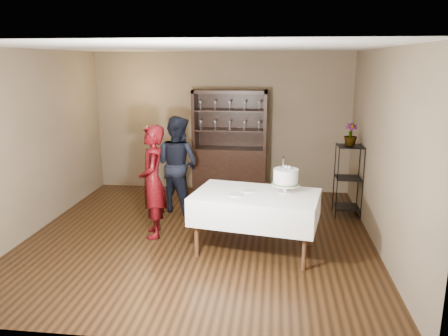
{
  "coord_description": "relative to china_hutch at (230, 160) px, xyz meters",
  "views": [
    {
      "loc": [
        1.08,
        -5.94,
        2.53
      ],
      "look_at": [
        0.35,
        0.1,
        1.03
      ],
      "focal_mm": 35.0,
      "sensor_mm": 36.0,
      "label": 1
    }
  ],
  "objects": [
    {
      "name": "floor",
      "position": [
        -0.2,
        -2.25,
        -0.66
      ],
      "size": [
        5.0,
        5.0,
        0.0
      ],
      "primitive_type": "plane",
      "color": "black",
      "rests_on": "ground"
    },
    {
      "name": "ceiling",
      "position": [
        -0.2,
        -2.25,
        2.04
      ],
      "size": [
        5.0,
        5.0,
        0.0
      ],
      "primitive_type": "plane",
      "rotation": [
        3.14,
        0.0,
        0.0
      ],
      "color": "silver",
      "rests_on": "back_wall"
    },
    {
      "name": "back_wall",
      "position": [
        -0.2,
        0.25,
        0.69
      ],
      "size": [
        5.0,
        0.02,
        2.7
      ],
      "primitive_type": "cube",
      "color": "brown",
      "rests_on": "floor"
    },
    {
      "name": "wall_left",
      "position": [
        -2.7,
        -2.25,
        0.69
      ],
      "size": [
        0.02,
        5.0,
        2.7
      ],
      "primitive_type": "cube",
      "color": "brown",
      "rests_on": "floor"
    },
    {
      "name": "wall_right",
      "position": [
        2.3,
        -2.25,
        0.69
      ],
      "size": [
        0.02,
        5.0,
        2.7
      ],
      "primitive_type": "cube",
      "color": "brown",
      "rests_on": "floor"
    },
    {
      "name": "china_hutch",
      "position": [
        0.0,
        0.0,
        0.0
      ],
      "size": [
        1.4,
        0.48,
        2.0
      ],
      "color": "black",
      "rests_on": "floor"
    },
    {
      "name": "plant_etagere",
      "position": [
        2.08,
        -1.05,
        -0.01
      ],
      "size": [
        0.42,
        0.42,
        1.2
      ],
      "color": "black",
      "rests_on": "floor"
    },
    {
      "name": "cake_table",
      "position": [
        0.63,
        -2.65,
        -0.04
      ],
      "size": [
        1.78,
        1.27,
        0.82
      ],
      "rotation": [
        0.0,
        0.0,
        -0.17
      ],
      "color": "white",
      "rests_on": "floor"
    },
    {
      "name": "woman",
      "position": [
        -0.88,
        -2.28,
        0.16
      ],
      "size": [
        0.54,
        0.69,
        1.65
      ],
      "primitive_type": "imported",
      "rotation": [
        0.0,
        0.0,
        -1.3
      ],
      "color": "#330504",
      "rests_on": "floor"
    },
    {
      "name": "man",
      "position": [
        -0.77,
        -1.15,
        0.16
      ],
      "size": [
        0.99,
        0.92,
        1.64
      ],
      "primitive_type": "imported",
      "rotation": [
        0.0,
        0.0,
        2.67
      ],
      "color": "black",
      "rests_on": "floor"
    },
    {
      "name": "cake",
      "position": [
        1.02,
        -2.55,
        0.35
      ],
      "size": [
        0.37,
        0.37,
        0.51
      ],
      "rotation": [
        0.0,
        0.0,
        -0.09
      ],
      "color": "white",
      "rests_on": "cake_table"
    },
    {
      "name": "plate_near",
      "position": [
        0.37,
        -2.76,
        0.16
      ],
      "size": [
        0.25,
        0.25,
        0.01
      ],
      "primitive_type": "cylinder",
      "rotation": [
        0.0,
        0.0,
        -0.36
      ],
      "color": "white",
      "rests_on": "cake_table"
    },
    {
      "name": "plate_far",
      "position": [
        0.53,
        -2.56,
        0.16
      ],
      "size": [
        0.18,
        0.18,
        0.01
      ],
      "primitive_type": "cylinder",
      "rotation": [
        0.0,
        0.0,
        -0.01
      ],
      "color": "white",
      "rests_on": "cake_table"
    },
    {
      "name": "potted_plant",
      "position": [
        2.08,
        -1.01,
        0.7
      ],
      "size": [
        0.22,
        0.22,
        0.36
      ],
      "primitive_type": "imported",
      "rotation": [
        0.0,
        0.0,
        -0.07
      ],
      "color": "#406932",
      "rests_on": "plant_etagere"
    }
  ]
}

